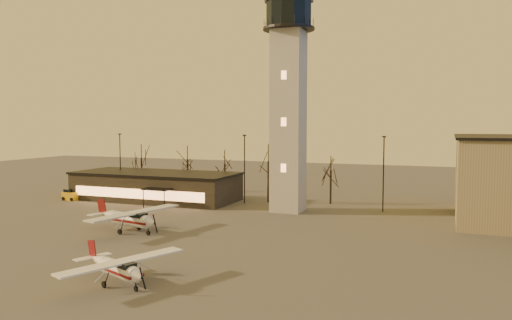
# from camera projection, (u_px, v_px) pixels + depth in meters

# --- Properties ---
(ground) EXTENTS (220.00, 220.00, 0.00)m
(ground) POSITION_uv_depth(u_px,v_px,m) (173.00, 274.00, 39.31)
(ground) COLOR #484542
(ground) RESTS_ON ground
(control_tower) EXTENTS (6.80, 6.80, 32.60)m
(control_tower) POSITION_uv_depth(u_px,v_px,m) (289.00, 89.00, 65.96)
(control_tower) COLOR #9F9D96
(control_tower) RESTS_ON ground
(terminal) EXTENTS (25.40, 12.20, 4.30)m
(terminal) POSITION_uv_depth(u_px,v_px,m) (156.00, 186.00, 76.83)
(terminal) COLOR black
(terminal) RESTS_ON ground
(light_poles) EXTENTS (58.50, 12.25, 10.14)m
(light_poles) POSITION_uv_depth(u_px,v_px,m) (294.00, 171.00, 67.53)
(light_poles) COLOR black
(light_poles) RESTS_ON ground
(tree_row) EXTENTS (37.20, 9.20, 8.80)m
(tree_row) POSITION_uv_depth(u_px,v_px,m) (224.00, 160.00, 80.21)
(tree_row) COLOR black
(tree_row) RESTS_ON ground
(cessna_front) EXTENTS (8.07, 9.77, 2.77)m
(cessna_front) POSITION_uv_depth(u_px,v_px,m) (121.00, 273.00, 36.46)
(cessna_front) COLOR silver
(cessna_front) RESTS_ON ground
(cessna_rear) EXTENTS (9.67, 12.15, 3.35)m
(cessna_rear) POSITION_uv_depth(u_px,v_px,m) (132.00, 222.00, 53.96)
(cessna_rear) COLOR beige
(cessna_rear) RESTS_ON ground
(service_cart) EXTENTS (2.83, 1.96, 1.70)m
(service_cart) POSITION_uv_depth(u_px,v_px,m) (71.00, 196.00, 76.69)
(service_cart) COLOR #D39B0C
(service_cart) RESTS_ON ground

